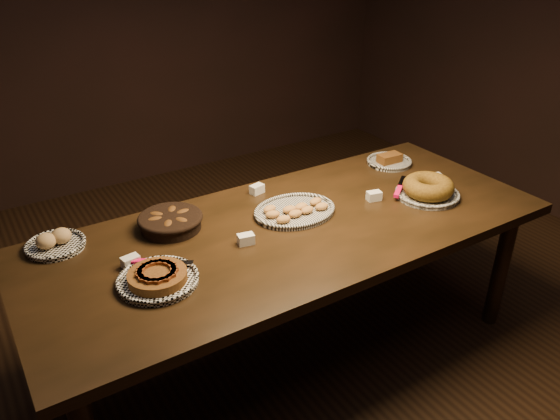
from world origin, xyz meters
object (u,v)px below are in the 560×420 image
buffet_table (292,240)px  bundt_cake_plate (428,189)px  madeleine_platter (295,211)px  apple_tart_plate (158,278)px

buffet_table → bundt_cake_plate: size_ratio=6.32×
madeleine_platter → bundt_cake_plate: 0.69m
bundt_cake_plate → madeleine_platter: bearing=-173.6°
buffet_table → madeleine_platter: (0.07, 0.09, 0.09)m
buffet_table → apple_tart_plate: apple_tart_plate is taller
apple_tart_plate → bundt_cake_plate: (1.41, -0.02, 0.02)m
buffet_table → bundt_cake_plate: bundt_cake_plate is taller
apple_tart_plate → buffet_table: bearing=4.3°
bundt_cake_plate → apple_tart_plate: bearing=-157.4°
apple_tart_plate → madeleine_platter: apple_tart_plate is taller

